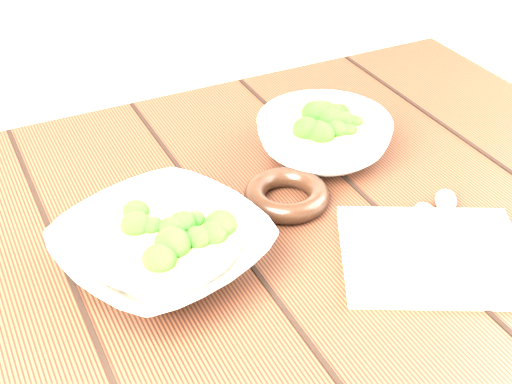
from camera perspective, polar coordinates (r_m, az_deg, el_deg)
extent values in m
cube|color=#341A0F|center=(0.91, -0.86, -4.28)|extent=(1.20, 0.80, 0.04)
cube|color=#341A0F|center=(1.61, 11.52, -2.29)|extent=(0.07, 0.07, 0.71)
imported|color=white|center=(0.84, -7.46, -4.58)|extent=(0.29, 0.29, 0.06)
cylinder|color=olive|center=(0.83, -7.55, -3.59)|extent=(0.19, 0.19, 0.00)
ellipsoid|color=#347419|center=(0.83, -6.32, -2.57)|extent=(0.04, 0.03, 0.03)
ellipsoid|color=#347419|center=(0.85, -7.01, -1.65)|extent=(0.04, 0.03, 0.03)
ellipsoid|color=#347419|center=(0.86, -9.23, -1.37)|extent=(0.04, 0.03, 0.03)
ellipsoid|color=#347419|center=(0.83, -9.35, -2.89)|extent=(0.04, 0.03, 0.03)
ellipsoid|color=#347419|center=(0.82, -10.49, -3.97)|extent=(0.04, 0.03, 0.03)
ellipsoid|color=#347419|center=(0.79, -9.91, -5.59)|extent=(0.04, 0.03, 0.03)
ellipsoid|color=#347419|center=(0.80, -7.30, -4.65)|extent=(0.04, 0.03, 0.03)
ellipsoid|color=#347419|center=(0.80, -5.06, -4.53)|extent=(0.04, 0.03, 0.03)
ellipsoid|color=#347419|center=(0.82, -3.17, -3.10)|extent=(0.04, 0.03, 0.03)
imported|color=white|center=(1.04, 5.44, 4.28)|extent=(0.21, 0.21, 0.06)
cylinder|color=olive|center=(1.03, 5.50, 5.25)|extent=(0.16, 0.16, 0.00)
ellipsoid|color=#347419|center=(1.04, 6.24, 5.89)|extent=(0.03, 0.03, 0.03)
ellipsoid|color=#347419|center=(1.05, 5.58, 6.40)|extent=(0.03, 0.03, 0.03)
ellipsoid|color=#347419|center=(1.06, 4.00, 6.56)|extent=(0.03, 0.03, 0.03)
ellipsoid|color=#347419|center=(1.03, 4.25, 5.73)|extent=(0.03, 0.03, 0.03)
ellipsoid|color=#347419|center=(1.01, 3.70, 5.15)|extent=(0.03, 0.03, 0.03)
ellipsoid|color=#347419|center=(0.99, 4.45, 4.30)|extent=(0.03, 0.03, 0.03)
ellipsoid|color=#347419|center=(1.00, 6.00, 4.80)|extent=(0.03, 0.03, 0.03)
ellipsoid|color=#347419|center=(1.01, 7.45, 4.85)|extent=(0.03, 0.03, 0.03)
ellipsoid|color=#347419|center=(1.04, 8.43, 5.59)|extent=(0.03, 0.03, 0.03)
torus|color=black|center=(0.94, 2.47, -0.23)|extent=(0.13, 0.13, 0.03)
cube|color=beige|center=(0.88, 13.93, -4.90)|extent=(0.27, 0.26, 0.01)
cylinder|color=#BAB2A4|center=(0.87, 13.44, -4.92)|extent=(0.09, 0.12, 0.01)
ellipsoid|color=#BAB2A4|center=(0.93, 13.30, -1.70)|extent=(0.05, 0.06, 0.01)
cylinder|color=#BAB2A4|center=(0.90, 14.88, -3.61)|extent=(0.09, 0.11, 0.01)
ellipsoid|color=#BAB2A4|center=(0.97, 14.95, -0.62)|extent=(0.05, 0.06, 0.01)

